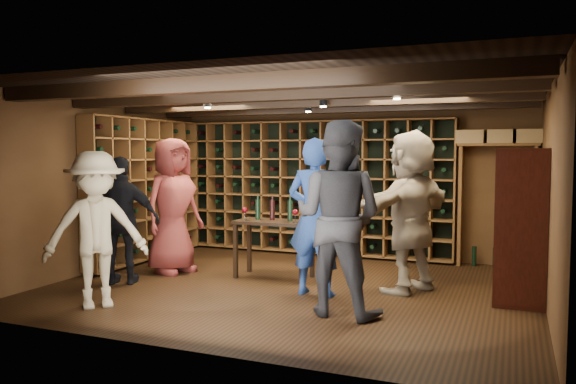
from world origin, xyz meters
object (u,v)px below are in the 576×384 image
at_px(man_grey_suit, 338,218).
at_px(tasting_table, 274,227).
at_px(guest_red_floral, 173,206).
at_px(guest_khaki, 96,230).
at_px(man_blue_shirt, 315,217).
at_px(guest_woman_black, 122,220).
at_px(guest_beige, 410,211).
at_px(display_cabinet, 520,230).

distance_m(man_grey_suit, tasting_table, 1.92).
bearing_deg(tasting_table, guest_red_floral, -171.71).
bearing_deg(guest_khaki, tasting_table, 11.99).
xyz_separation_m(man_blue_shirt, guest_red_floral, (-2.33, 0.45, 0.02)).
bearing_deg(guest_woman_black, tasting_table, -169.29).
height_order(man_blue_shirt, guest_red_floral, guest_red_floral).
bearing_deg(guest_khaki, guest_woman_black, 66.82).
xyz_separation_m(man_grey_suit, tasting_table, (-1.34, 1.34, -0.32)).
bearing_deg(guest_beige, display_cabinet, 108.79).
distance_m(man_grey_suit, guest_red_floral, 3.03).
height_order(display_cabinet, tasting_table, display_cabinet).
distance_m(guest_red_floral, guest_beige, 3.36).
relative_size(man_blue_shirt, guest_red_floral, 0.98).
bearing_deg(display_cabinet, guest_khaki, -156.85).
height_order(guest_red_floral, guest_woman_black, guest_red_floral).
distance_m(guest_red_floral, guest_woman_black, 0.89).
bearing_deg(display_cabinet, guest_beige, 172.28).
bearing_deg(man_blue_shirt, guest_khaki, 35.33).
relative_size(man_blue_shirt, man_grey_suit, 0.92).
bearing_deg(guest_woman_black, man_blue_shirt, 167.24).
relative_size(man_blue_shirt, tasting_table, 1.77).
relative_size(guest_woman_black, guest_khaki, 0.96).
bearing_deg(man_grey_suit, guest_red_floral, -14.80).
bearing_deg(man_blue_shirt, man_grey_suit, 127.87).
distance_m(guest_red_floral, guest_khaki, 1.89).
bearing_deg(guest_red_floral, man_grey_suit, -96.19).
distance_m(display_cabinet, man_blue_shirt, 2.34).
bearing_deg(man_grey_suit, guest_woman_black, 1.76).
height_order(man_grey_suit, guest_beige, man_grey_suit).
bearing_deg(display_cabinet, man_grey_suit, -148.35).
xyz_separation_m(guest_woman_black, guest_khaki, (0.46, -1.02, 0.03)).
height_order(display_cabinet, guest_khaki, display_cabinet).
height_order(guest_red_floral, tasting_table, guest_red_floral).
bearing_deg(guest_red_floral, man_blue_shirt, -85.69).
height_order(guest_woman_black, guest_beige, guest_beige).
bearing_deg(guest_woman_black, man_grey_suit, 153.49).
xyz_separation_m(man_blue_shirt, man_grey_suit, (0.49, -0.66, 0.08)).
height_order(display_cabinet, guest_woman_black, display_cabinet).
relative_size(man_grey_suit, guest_beige, 1.03).
height_order(display_cabinet, guest_red_floral, guest_red_floral).
xyz_separation_m(man_grey_suit, guest_khaki, (-2.58, -0.76, -0.16)).
bearing_deg(tasting_table, display_cabinet, -4.73).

